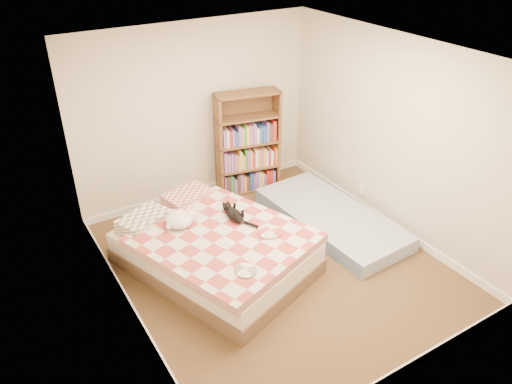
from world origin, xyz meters
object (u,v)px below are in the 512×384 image
bed (213,247)px  white_dog (180,220)px  bookshelf (247,155)px  black_cat (233,213)px  floor_mattress (331,218)px

bed → white_dog: (-0.28, 0.26, 0.34)m
bookshelf → bed: bearing=-121.1°
black_cat → white_dog: bearing=165.7°
bed → bookshelf: size_ratio=1.65×
floor_mattress → bed: bearing=176.0°
bookshelf → white_dog: size_ratio=3.31×
bookshelf → floor_mattress: size_ratio=0.71×
bed → white_dog: white_dog is taller
bed → white_dog: size_ratio=5.45×
black_cat → bookshelf: bearing=55.1°
black_cat → white_dog: (-0.61, 0.17, 0.03)m
bed → black_cat: 0.46m
white_dog → floor_mattress: bearing=-51.4°
bed → black_cat: (0.33, 0.09, 0.31)m
bed → floor_mattress: (1.74, -0.04, -0.16)m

